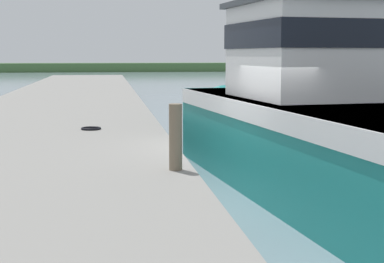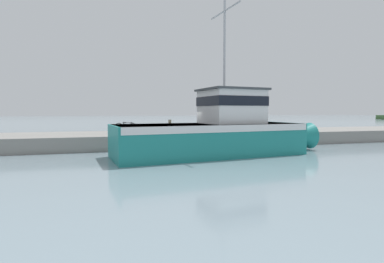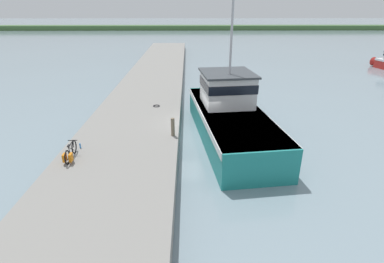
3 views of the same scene
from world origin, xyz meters
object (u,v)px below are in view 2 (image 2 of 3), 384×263
Objects in this scene: bicycle_touring at (124,127)px; water_bottle_on_curb at (140,130)px; fishing_boat_main at (219,131)px; mooring_post at (170,127)px.

water_bottle_on_curb is at bearing 84.71° from bicycle_touring.
fishing_boat_main reaches higher than mooring_post.
fishing_boat_main is 12.80× the size of mooring_post.
fishing_boat_main is 9.49m from bicycle_touring.
mooring_post is at bearing 17.96° from water_bottle_on_curb.
fishing_boat_main reaches higher than bicycle_touring.
fishing_boat_main is 4.05m from mooring_post.
mooring_post is 4.15× the size of water_bottle_on_curb.
mooring_post is at bearing 27.15° from bicycle_touring.
fishing_boat_main is 8.86m from water_bottle_on_curb.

